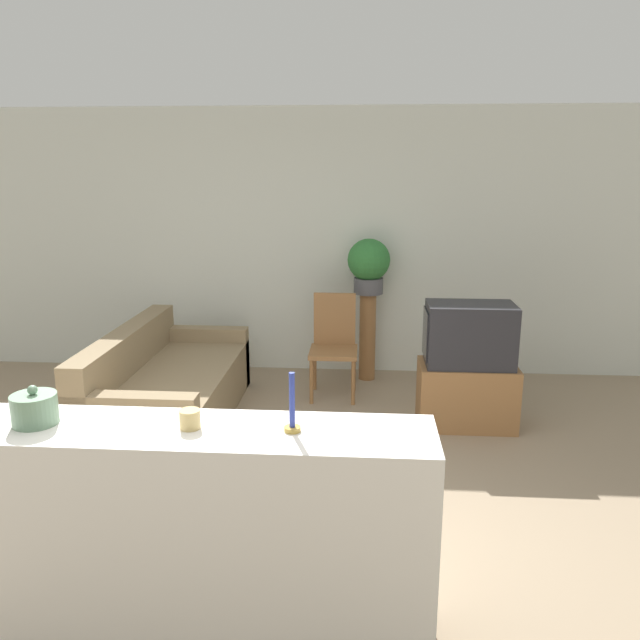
{
  "coord_description": "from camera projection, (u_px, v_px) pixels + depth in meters",
  "views": [
    {
      "loc": [
        0.84,
        -2.97,
        2.11
      ],
      "look_at": [
        0.47,
        2.14,
        0.85
      ],
      "focal_mm": 35.0,
      "sensor_mm": 36.0,
      "label": 1
    }
  ],
  "objects": [
    {
      "name": "ground_plane",
      "position": [
        208.0,
        560.0,
        3.44
      ],
      "size": [
        14.0,
        14.0,
        0.0
      ],
      "primitive_type": "plane",
      "color": "gray"
    },
    {
      "name": "wall_back",
      "position": [
        284.0,
        243.0,
        6.44
      ],
      "size": [
        9.0,
        0.06,
        2.7
      ],
      "color": "silver",
      "rests_on": "ground_plane"
    },
    {
      "name": "couch",
      "position": [
        167.0,
        390.0,
        5.26
      ],
      "size": [
        0.95,
        2.01,
        0.79
      ],
      "color": "#847051",
      "rests_on": "ground_plane"
    },
    {
      "name": "tv_stand",
      "position": [
        466.0,
        395.0,
        5.2
      ],
      "size": [
        0.79,
        0.47,
        0.53
      ],
      "color": "olive",
      "rests_on": "ground_plane"
    },
    {
      "name": "television",
      "position": [
        469.0,
        334.0,
        5.07
      ],
      "size": [
        0.72,
        0.42,
        0.51
      ],
      "color": "#232328",
      "rests_on": "tv_stand"
    },
    {
      "name": "wooden_chair",
      "position": [
        334.0,
        341.0,
        5.85
      ],
      "size": [
        0.44,
        0.44,
        0.96
      ],
      "color": "olive",
      "rests_on": "ground_plane"
    },
    {
      "name": "plant_stand",
      "position": [
        367.0,
        337.0,
        6.3
      ],
      "size": [
        0.16,
        0.16,
        0.89
      ],
      "color": "olive",
      "rests_on": "ground_plane"
    },
    {
      "name": "potted_plant",
      "position": [
        369.0,
        264.0,
        6.12
      ],
      "size": [
        0.42,
        0.42,
        0.54
      ],
      "color": "#4C4C51",
      "rests_on": "plant_stand"
    },
    {
      "name": "foreground_counter",
      "position": [
        170.0,
        538.0,
        2.74
      ],
      "size": [
        2.3,
        0.44,
        1.05
      ],
      "color": "white",
      "rests_on": "ground_plane"
    },
    {
      "name": "decorative_bowl",
      "position": [
        35.0,
        409.0,
        2.64
      ],
      "size": [
        0.19,
        0.19,
        0.17
      ],
      "color": "gray",
      "rests_on": "foreground_counter"
    },
    {
      "name": "candle_jar",
      "position": [
        190.0,
        419.0,
        2.6
      ],
      "size": [
        0.09,
        0.09,
        0.08
      ],
      "color": "tan",
      "rests_on": "foreground_counter"
    },
    {
      "name": "candlestick",
      "position": [
        292.0,
        412.0,
        2.56
      ],
      "size": [
        0.07,
        0.07,
        0.25
      ],
      "color": "#B7933D",
      "rests_on": "foreground_counter"
    }
  ]
}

